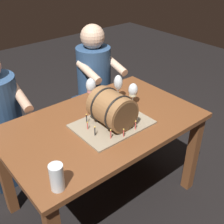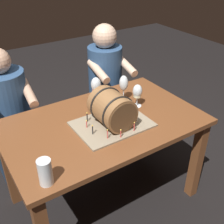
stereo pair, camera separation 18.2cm
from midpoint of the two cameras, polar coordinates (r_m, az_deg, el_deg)
The scene contains 9 objects.
ground_plane at distance 2.39m, azimuth 0.75°, elevation -16.64°, with size 8.00×8.00×0.00m, color black.
dining_table at distance 1.98m, azimuth 0.87°, elevation -4.65°, with size 1.34×0.83×0.73m.
barrel_cake at distance 1.82m, azimuth 2.87°, elevation 0.18°, with size 0.49×0.36×0.25m.
wine_glass_empty at distance 2.11m, azimuth 4.86°, elevation 5.67°, with size 0.07×0.07×0.20m.
wine_glass_white at distance 2.05m, azimuth 7.71°, elevation 3.91°, with size 0.07×0.07×0.17m.
wine_glass_rose at distance 2.08m, azimuth -0.73°, elevation 5.26°, with size 0.07×0.07×0.20m.
beer_pint at distance 1.44m, azimuth -9.76°, elevation -12.09°, with size 0.07×0.07×0.15m.
person_seated_left at distance 2.43m, azimuth -17.85°, elevation -1.43°, with size 0.40×0.49×1.12m.
person_seated_right at distance 2.75m, azimuth 0.58°, elevation 4.39°, with size 0.37×0.46×1.17m.
Camera 2 is at (-0.82, -1.38, 1.78)m, focal length 45.34 mm.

